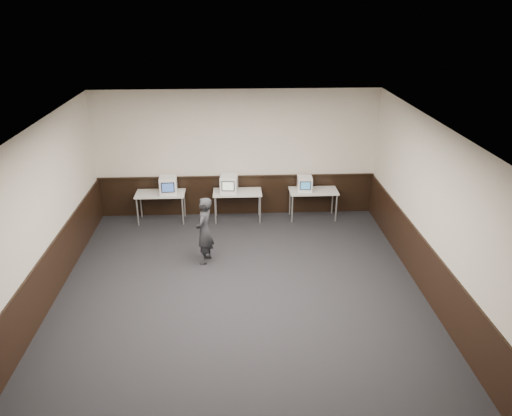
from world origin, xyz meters
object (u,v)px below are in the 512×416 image
Objects in this scene: desk_left at (160,196)px; emac_left at (168,185)px; desk_right at (313,193)px; emac_center at (229,184)px; emac_right at (305,184)px; person at (204,231)px; desk_center at (237,194)px.

desk_left is 0.36m from emac_left.
desk_right is 3.60m from emac_left.
emac_center is at bearing -0.11° from desk_left.
desk_right is 2.97× the size of emac_right.
emac_right reaches higher than desk_left.
desk_left is 1.72m from emac_center.
emac_right is (1.88, -0.00, -0.03)m from emac_center.
emac_left is 0.99× the size of emac_center.
emac_left is (0.21, -0.03, 0.28)m from desk_left.
emac_center is at bearing -176.79° from person.
person reaches higher than desk_center.
desk_left is at bearing -174.28° from emac_center.
emac_left is 1.19× the size of emac_right.
desk_center is 1.00× the size of desk_right.
desk_center is 0.82× the size of person.
desk_center and desk_right have the same top height.
desk_center is at bearing -177.65° from emac_right.
emac_center reaches higher than desk_center.
desk_left is 3.80m from desk_right.
desk_center is (1.90, 0.00, 0.00)m from desk_left.
emac_center is 0.33× the size of person.
desk_left is 0.82× the size of person.
emac_right reaches higher than desk_center.
emac_center is (1.70, -0.00, 0.28)m from desk_left.
desk_right is 3.39m from person.
desk_left is at bearing -177.53° from emac_right.
desk_right is 2.48× the size of emac_center.
emac_right is 0.28× the size of person.
desk_center is 2.48× the size of emac_center.
emac_left is (-1.69, -0.03, 0.28)m from desk_center.
emac_right is (1.67, -0.01, 0.25)m from desk_center.
emac_left is at bearing -8.00° from desk_left.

